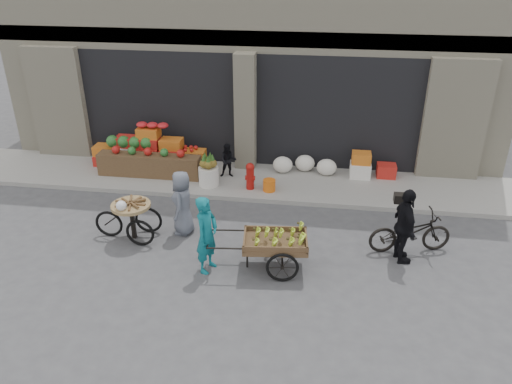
# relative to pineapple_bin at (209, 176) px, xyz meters

# --- Properties ---
(ground) EXTENTS (80.00, 80.00, 0.00)m
(ground) POSITION_rel_pineapple_bin_xyz_m (0.75, -3.60, -0.37)
(ground) COLOR #424244
(ground) RESTS_ON ground
(sidewalk) EXTENTS (18.00, 2.20, 0.12)m
(sidewalk) POSITION_rel_pineapple_bin_xyz_m (0.75, 0.50, -0.31)
(sidewalk) COLOR gray
(sidewalk) RESTS_ON ground
(building) EXTENTS (14.00, 6.45, 7.00)m
(building) POSITION_rel_pineapple_bin_xyz_m (0.75, 4.43, 3.00)
(building) COLOR beige
(building) RESTS_ON ground
(fruit_display) EXTENTS (3.10, 1.12, 1.24)m
(fruit_display) POSITION_rel_pineapple_bin_xyz_m (-1.73, 0.78, 0.30)
(fruit_display) COLOR red
(fruit_display) RESTS_ON sidewalk
(pineapple_bin) EXTENTS (0.52, 0.52, 0.50)m
(pineapple_bin) POSITION_rel_pineapple_bin_xyz_m (0.00, 0.00, 0.00)
(pineapple_bin) COLOR silver
(pineapple_bin) RESTS_ON sidewalk
(fire_hydrant) EXTENTS (0.22, 0.22, 0.71)m
(fire_hydrant) POSITION_rel_pineapple_bin_xyz_m (1.10, -0.05, 0.13)
(fire_hydrant) COLOR #A5140F
(fire_hydrant) RESTS_ON sidewalk
(orange_bucket) EXTENTS (0.32, 0.32, 0.30)m
(orange_bucket) POSITION_rel_pineapple_bin_xyz_m (1.60, -0.10, -0.10)
(orange_bucket) COLOR orange
(orange_bucket) RESTS_ON sidewalk
(right_bay_goods) EXTENTS (3.35, 0.60, 0.70)m
(right_bay_goods) POSITION_rel_pineapple_bin_xyz_m (3.36, 1.10, 0.04)
(right_bay_goods) COLOR silver
(right_bay_goods) RESTS_ON sidewalk
(seated_person) EXTENTS (0.51, 0.43, 0.93)m
(seated_person) POSITION_rel_pineapple_bin_xyz_m (0.40, 0.60, 0.21)
(seated_person) COLOR black
(seated_person) RESTS_ON sidewalk
(banana_cart) EXTENTS (2.20, 1.09, 0.89)m
(banana_cart) POSITION_rel_pineapple_bin_xyz_m (2.06, -3.29, 0.28)
(banana_cart) COLOR brown
(banana_cart) RESTS_ON ground
(vendor_woman) EXTENTS (0.54, 0.67, 1.59)m
(vendor_woman) POSITION_rel_pineapple_bin_xyz_m (0.81, -3.52, 0.43)
(vendor_woman) COLOR #0F6873
(vendor_woman) RESTS_ON ground
(tricycle_cart) EXTENTS (1.42, 0.85, 0.95)m
(tricycle_cart) POSITION_rel_pineapple_bin_xyz_m (-1.08, -2.61, 0.20)
(tricycle_cart) COLOR #9E7F51
(tricycle_cart) RESTS_ON ground
(vendor_grey) EXTENTS (0.49, 0.73, 1.47)m
(vendor_grey) POSITION_rel_pineapple_bin_xyz_m (-0.05, -2.20, 0.36)
(vendor_grey) COLOR slate
(vendor_grey) RESTS_ON ground
(bicycle) EXTENTS (1.80, 0.96, 0.90)m
(bicycle) POSITION_rel_pineapple_bin_xyz_m (4.80, -2.26, 0.08)
(bicycle) COLOR black
(bicycle) RESTS_ON ground
(cyclist) EXTENTS (0.59, 1.00, 1.60)m
(cyclist) POSITION_rel_pineapple_bin_xyz_m (4.60, -2.66, 0.43)
(cyclist) COLOR black
(cyclist) RESTS_ON ground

